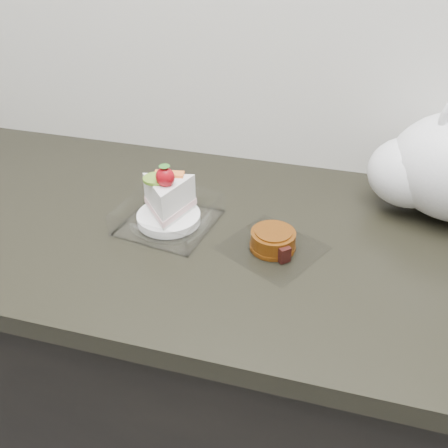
% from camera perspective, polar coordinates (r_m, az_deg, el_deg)
% --- Properties ---
extents(counter, '(2.04, 0.64, 0.90)m').
position_cam_1_polar(counter, '(1.28, 3.56, -17.90)').
color(counter, black).
rests_on(counter, ground).
extents(cake_tray, '(0.19, 0.19, 0.13)m').
position_cam_1_polar(cake_tray, '(0.98, -6.41, 1.84)').
color(cake_tray, white).
rests_on(cake_tray, counter).
extents(mooncake_wrap, '(0.22, 0.21, 0.04)m').
position_cam_1_polar(mooncake_wrap, '(0.92, 5.65, -2.06)').
color(mooncake_wrap, white).
rests_on(mooncake_wrap, counter).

